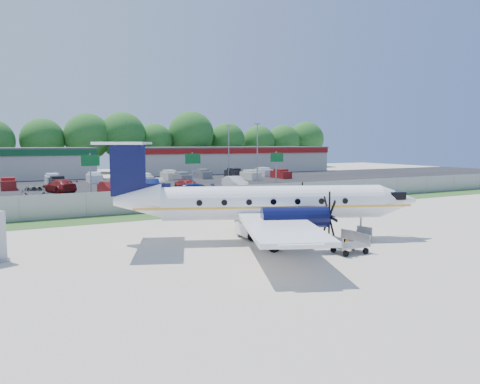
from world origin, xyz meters
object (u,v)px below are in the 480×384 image
pushback_tug (262,226)px  baggage_cart_near (350,245)px  baggage_cart_far (357,236)px  aircraft (266,203)px

pushback_tug → baggage_cart_near: size_ratio=1.42×
baggage_cart_near → baggage_cart_far: size_ratio=1.01×
aircraft → baggage_cart_near: size_ratio=10.00×
aircraft → baggage_cart_far: size_ratio=10.07×
pushback_tug → aircraft: bearing=-104.7°
baggage_cart_near → pushback_tug: bearing=108.0°
aircraft → baggage_cart_near: aircraft is taller
pushback_tug → baggage_cart_far: size_ratio=1.43×
aircraft → baggage_cart_far: 5.84m
aircraft → pushback_tug: bearing=75.3°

